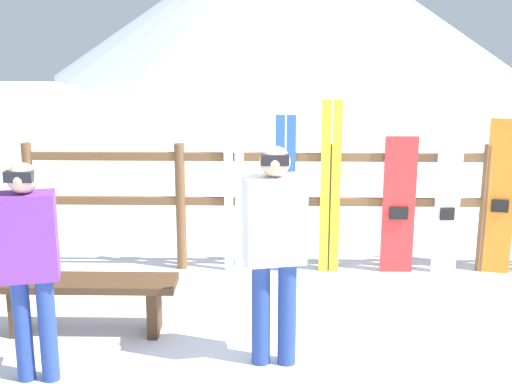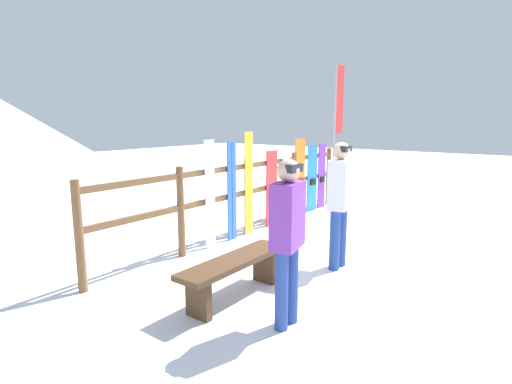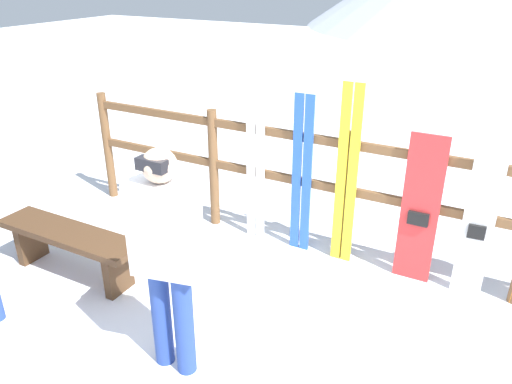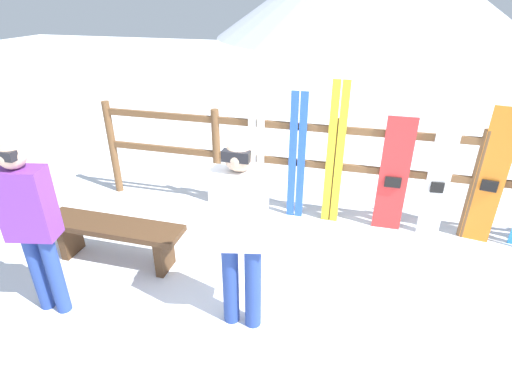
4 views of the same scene
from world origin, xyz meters
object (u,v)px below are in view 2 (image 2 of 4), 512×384
(snowboard_orange, at_px, (300,178))
(snowboard_purple, at_px, (321,176))
(snowboard_blue, at_px, (312,179))
(rental_flag, at_px, (337,117))
(ski_pair_yellow, at_px, (249,184))
(ski_pair_white, at_px, (210,195))
(snowboard_red, at_px, (272,189))
(person_white, at_px, (340,196))
(snowboard_white, at_px, (286,186))
(bench, at_px, (235,268))
(person_purple, at_px, (288,231))
(ski_pair_blue, at_px, (232,192))

(snowboard_orange, distance_m, snowboard_purple, 0.94)
(snowboard_purple, bearing_deg, snowboard_blue, -180.00)
(snowboard_orange, relative_size, snowboard_purple, 1.10)
(snowboard_orange, bearing_deg, rental_flag, -11.61)
(snowboard_orange, bearing_deg, ski_pair_yellow, 179.88)
(ski_pair_white, relative_size, snowboard_orange, 1.05)
(snowboard_purple, relative_size, rental_flag, 0.46)
(snowboard_red, distance_m, snowboard_orange, 0.97)
(snowboard_blue, distance_m, snowboard_purple, 0.42)
(person_white, bearing_deg, snowboard_white, 48.30)
(ski_pair_yellow, height_order, snowboard_red, ski_pair_yellow)
(bench, xyz_separation_m, snowboard_red, (2.73, 1.41, 0.34))
(ski_pair_white, xyz_separation_m, snowboard_white, (2.07, -0.00, -0.14))
(ski_pair_yellow, distance_m, snowboard_red, 0.69)
(bench, height_order, rental_flag, rental_flag)
(bench, distance_m, rental_flag, 5.22)
(person_purple, distance_m, snowboard_purple, 5.26)
(ski_pair_white, distance_m, ski_pair_yellow, 0.94)
(ski_pair_white, xyz_separation_m, snowboard_red, (1.60, -0.00, -0.13))
(snowboard_orange, height_order, snowboard_purple, snowboard_orange)
(bench, relative_size, rental_flag, 0.48)
(person_white, distance_m, ski_pair_white, 1.94)
(ski_pair_blue, distance_m, snowboard_orange, 2.08)
(ski_pair_white, bearing_deg, snowboard_red, -0.13)
(person_purple, bearing_deg, snowboard_red, 37.00)
(person_white, relative_size, rental_flag, 0.54)
(snowboard_orange, height_order, snowboard_blue, snowboard_orange)
(person_purple, distance_m, snowboard_orange, 4.43)
(rental_flag, bearing_deg, snowboard_red, 173.71)
(snowboard_purple, bearing_deg, ski_pair_blue, 179.93)
(ski_pair_blue, height_order, ski_pair_yellow, ski_pair_yellow)
(person_purple, height_order, snowboard_purple, person_purple)
(ski_pair_blue, bearing_deg, bench, -138.84)
(bench, relative_size, snowboard_white, 1.08)
(snowboard_red, height_order, rental_flag, rental_flag)
(snowboard_blue, height_order, snowboard_purple, snowboard_purple)
(snowboard_purple, bearing_deg, rental_flag, -50.52)
(snowboard_red, bearing_deg, ski_pair_yellow, 179.70)
(snowboard_red, bearing_deg, person_white, -122.76)
(snowboard_red, bearing_deg, snowboard_blue, 0.00)
(bench, height_order, person_purple, person_purple)
(bench, xyz_separation_m, person_white, (1.51, -0.48, 0.61))
(snowboard_white, distance_m, snowboard_blue, 1.01)
(person_white, bearing_deg, person_purple, -170.51)
(bench, height_order, snowboard_purple, snowboard_purple)
(person_purple, distance_m, snowboard_red, 3.62)
(snowboard_orange, height_order, rental_flag, rental_flag)
(snowboard_red, height_order, snowboard_blue, snowboard_blue)
(person_purple, bearing_deg, snowboard_white, 32.95)
(ski_pair_yellow, distance_m, snowboard_orange, 1.64)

